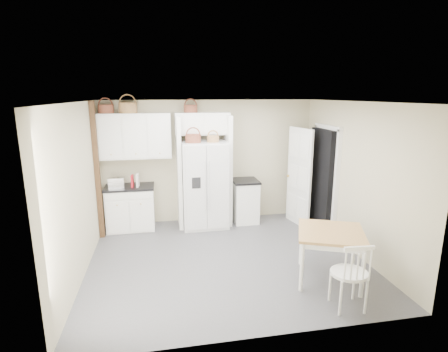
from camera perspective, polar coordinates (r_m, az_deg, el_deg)
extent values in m
plane|color=#4A4A4B|center=(6.07, 0.39, -13.33)|extent=(4.50, 4.50, 0.00)
plane|color=white|center=(5.43, 0.43, 12.01)|extent=(4.50, 4.50, 0.00)
plane|color=#B6AC8D|center=(7.54, -2.48, 2.40)|extent=(4.50, 0.00, 4.50)
plane|color=#B6AC8D|center=(5.65, -22.63, -2.32)|extent=(0.00, 4.00, 4.00)
plane|color=#B6AC8D|center=(6.42, 20.54, -0.36)|extent=(0.00, 4.00, 4.00)
cube|color=silver|center=(7.23, -3.18, -1.39)|extent=(0.92, 0.74, 1.78)
cube|color=white|center=(7.42, -14.98, -5.14)|extent=(0.94, 0.59, 0.87)
cube|color=white|center=(7.60, 3.43, -4.19)|extent=(0.50, 0.60, 0.89)
cube|color=#AC763E|center=(5.52, 16.83, -12.33)|extent=(1.21, 1.21, 0.77)
cube|color=white|center=(4.90, 19.75, -14.68)|extent=(0.51, 0.47, 0.98)
cube|color=black|center=(7.29, -15.19, -1.75)|extent=(0.98, 0.63, 0.04)
cube|color=black|center=(7.47, 3.48, -0.79)|extent=(0.54, 0.64, 0.04)
cube|color=silver|center=(7.20, -17.20, -1.07)|extent=(0.31, 0.19, 0.21)
cube|color=red|center=(7.18, -14.74, -0.81)|extent=(0.05, 0.16, 0.24)
cube|color=silver|center=(7.17, -13.92, -0.70)|extent=(0.06, 0.18, 0.26)
cylinder|color=#56271F|center=(7.24, -18.73, 10.32)|extent=(0.29, 0.29, 0.17)
cylinder|color=brown|center=(7.19, -15.42, 10.68)|extent=(0.35, 0.35, 0.21)
cylinder|color=#56271F|center=(7.20, -5.47, 10.88)|extent=(0.27, 0.27, 0.15)
cylinder|color=#56271F|center=(6.92, -5.05, 6.13)|extent=(0.30, 0.30, 0.16)
cylinder|color=brown|center=(6.97, -1.81, 6.08)|extent=(0.23, 0.23, 0.13)
cube|color=white|center=(7.22, -14.27, 6.35)|extent=(1.40, 0.34, 0.90)
cube|color=white|center=(7.24, -3.54, 8.53)|extent=(1.12, 0.34, 0.45)
cube|color=white|center=(7.21, -7.32, 0.59)|extent=(0.08, 0.60, 2.30)
cube|color=white|center=(7.34, 0.65, 0.92)|extent=(0.08, 0.60, 2.30)
cube|color=#3B2112|center=(6.93, -20.00, 0.64)|extent=(0.09, 0.09, 2.60)
cube|color=black|center=(7.29, 15.77, -0.68)|extent=(0.18, 0.85, 2.05)
cube|color=white|center=(7.44, 12.15, -0.20)|extent=(0.21, 0.79, 2.05)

